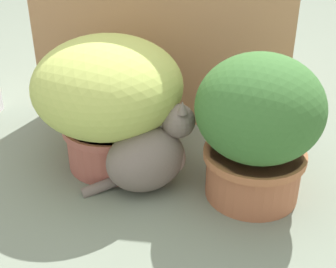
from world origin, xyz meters
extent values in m
plane|color=gray|center=(0.00, 0.00, 0.00)|extent=(6.00, 6.00, 0.00)
cube|color=tan|center=(-0.03, 0.52, 0.47)|extent=(1.01, 0.03, 0.93)
cylinder|color=#B25F51|center=(-0.15, 0.18, 0.08)|extent=(0.31, 0.31, 0.16)
cylinder|color=#B25F54|center=(-0.15, 0.18, 0.15)|extent=(0.33, 0.33, 0.02)
ellipsoid|color=#B8C65F|center=(-0.15, 0.18, 0.30)|extent=(0.50, 0.50, 0.32)
cylinder|color=#B06644|center=(0.34, 0.06, 0.08)|extent=(0.29, 0.29, 0.16)
cylinder|color=#B56B43|center=(0.34, 0.06, 0.15)|extent=(0.32, 0.32, 0.02)
ellipsoid|color=#396B2F|center=(0.34, 0.06, 0.31)|extent=(0.38, 0.38, 0.32)
ellipsoid|color=slate|center=(0.00, 0.04, 0.11)|extent=(0.31, 0.28, 0.22)
ellipsoid|color=#AE9894|center=(0.08, 0.09, 0.10)|extent=(0.11, 0.12, 0.11)
sphere|color=slate|center=(0.10, 0.10, 0.23)|extent=(0.15, 0.15, 0.11)
cone|color=slate|center=(0.08, 0.13, 0.29)|extent=(0.05, 0.05, 0.04)
cone|color=slate|center=(0.11, 0.07, 0.29)|extent=(0.05, 0.05, 0.04)
cylinder|color=slate|center=(-0.12, 0.02, 0.02)|extent=(0.18, 0.13, 0.07)
cylinder|color=silver|center=(-0.19, 0.08, 0.05)|extent=(0.03, 0.03, 0.09)
cone|color=pink|center=(-0.19, 0.08, 0.11)|extent=(0.09, 0.09, 0.04)
camera|label=1|loc=(0.24, -1.18, 0.89)|focal=49.20mm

